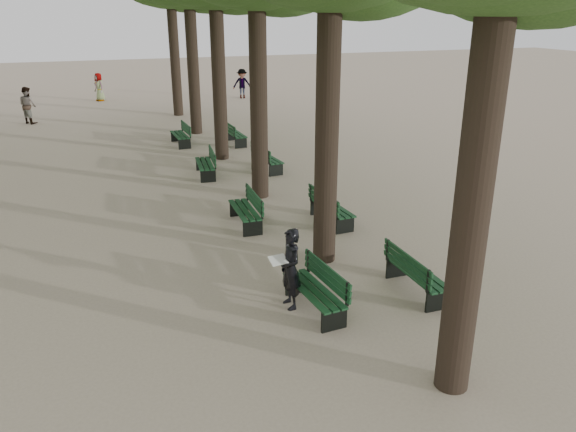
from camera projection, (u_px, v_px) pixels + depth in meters
name	position (u px, v px, depth m)	size (l,w,h in m)	color
ground	(314.00, 337.00, 10.11)	(120.00, 120.00, 0.00)	tan
bench_left_0	(314.00, 298.00, 10.89)	(0.72, 1.84, 0.92)	black
bench_left_1	(245.00, 216.00, 15.17)	(0.64, 1.82, 0.92)	black
bench_left_2	(205.00, 168.00, 19.63)	(0.75, 1.85, 0.92)	black
bench_left_3	(181.00, 139.00, 24.04)	(0.64, 1.82, 0.92)	black
bench_right_0	(416.00, 281.00, 11.58)	(0.58, 1.80, 0.92)	black
bench_right_1	(332.00, 214.00, 15.34)	(0.66, 1.83, 0.92)	black
bench_right_2	(267.00, 163.00, 20.32)	(0.73, 1.84, 0.92)	black
bench_right_3	(236.00, 138.00, 24.21)	(0.62, 1.82, 0.92)	black
man_with_map	(290.00, 269.00, 10.86)	(0.62, 0.67, 1.64)	black
pedestrian_d	(99.00, 87.00, 35.22)	(0.84, 0.34, 1.72)	#262628
pedestrian_b	(242.00, 84.00, 36.22)	(1.20, 0.37, 1.85)	#262628
pedestrian_a	(28.00, 105.00, 28.31)	(0.89, 0.37, 1.84)	#262628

